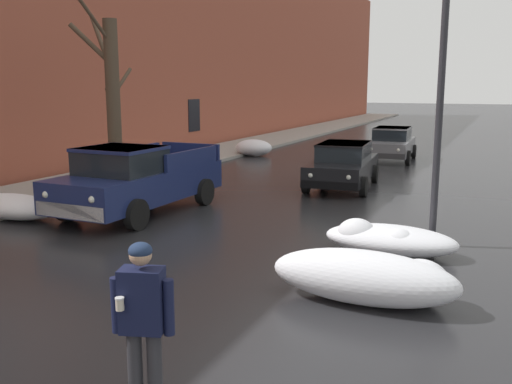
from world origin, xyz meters
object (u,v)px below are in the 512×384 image
(sedan_black_parked_kerbside_close, at_px, (343,164))
(fire_hydrant, at_px, (81,187))
(pickup_truck_darkblue_approaching_near_lane, at_px, (137,179))
(street_lamp_post, at_px, (441,83))
(sedan_grey_parked_kerbside_mid, at_px, (391,143))
(bare_tree_second_along_sidewalk, at_px, (112,100))
(pedestrian_with_coffee, at_px, (143,314))

(sedan_black_parked_kerbside_close, xyz_separation_m, fire_hydrant, (-6.34, -4.90, -0.40))
(pickup_truck_darkblue_approaching_near_lane, distance_m, street_lamp_post, 7.62)
(sedan_black_parked_kerbside_close, relative_size, sedan_grey_parked_kerbside_mid, 1.06)
(bare_tree_second_along_sidewalk, relative_size, pedestrian_with_coffee, 3.46)
(sedan_grey_parked_kerbside_mid, bearing_deg, bare_tree_second_along_sidewalk, -120.41)
(bare_tree_second_along_sidewalk, height_order, pickup_truck_darkblue_approaching_near_lane, bare_tree_second_along_sidewalk)
(sedan_black_parked_kerbside_close, height_order, sedan_grey_parked_kerbside_mid, same)
(street_lamp_post, bearing_deg, sedan_grey_parked_kerbside_mid, 104.36)
(bare_tree_second_along_sidewalk, bearing_deg, pedestrian_with_coffee, -50.92)
(bare_tree_second_along_sidewalk, xyz_separation_m, pickup_truck_darkblue_approaching_near_lane, (2.45, -2.27, -1.91))
(sedan_black_parked_kerbside_close, relative_size, fire_hydrant, 6.08)
(pickup_truck_darkblue_approaching_near_lane, relative_size, pedestrian_with_coffee, 2.93)
(sedan_grey_parked_kerbside_mid, bearing_deg, pickup_truck_darkblue_approaching_near_lane, -106.58)
(bare_tree_second_along_sidewalk, xyz_separation_m, fire_hydrant, (-0.14, -1.40, -2.44))
(bare_tree_second_along_sidewalk, bearing_deg, pickup_truck_darkblue_approaching_near_lane, -42.90)
(pickup_truck_darkblue_approaching_near_lane, distance_m, pedestrian_with_coffee, 9.13)
(sedan_black_parked_kerbside_close, height_order, pedestrian_with_coffee, pedestrian_with_coffee)
(sedan_grey_parked_kerbside_mid, distance_m, street_lamp_post, 13.72)
(sedan_black_parked_kerbside_close, bearing_deg, bare_tree_second_along_sidewalk, -150.59)
(pedestrian_with_coffee, relative_size, fire_hydrant, 2.48)
(pickup_truck_darkblue_approaching_near_lane, xyz_separation_m, fire_hydrant, (-2.59, 0.87, -0.53))
(sedan_grey_parked_kerbside_mid, height_order, fire_hydrant, sedan_grey_parked_kerbside_mid)
(fire_hydrant, xyz_separation_m, street_lamp_post, (9.82, -0.87, 2.91))
(pickup_truck_darkblue_approaching_near_lane, xyz_separation_m, sedan_grey_parked_kerbside_mid, (3.89, 13.07, -0.13))
(fire_hydrant, height_order, street_lamp_post, street_lamp_post)
(pickup_truck_darkblue_approaching_near_lane, bearing_deg, pedestrian_with_coffee, -53.85)
(sedan_black_parked_kerbside_close, distance_m, sedan_grey_parked_kerbside_mid, 7.30)
(sedan_black_parked_kerbside_close, height_order, street_lamp_post, street_lamp_post)
(fire_hydrant, bearing_deg, pickup_truck_darkblue_approaching_near_lane, -18.59)
(fire_hydrant, bearing_deg, sedan_black_parked_kerbside_close, 37.69)
(pedestrian_with_coffee, height_order, street_lamp_post, street_lamp_post)
(pickup_truck_darkblue_approaching_near_lane, bearing_deg, fire_hydrant, 161.41)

